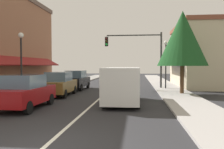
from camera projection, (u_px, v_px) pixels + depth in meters
The scene contains 13 objects.
ground_plane at pixel (112, 87), 24.12m from camera, with size 80.00×80.00×0.00m, color #28282B.
sidewalk_left at pixel (61, 86), 24.70m from camera, with size 2.60×56.00×0.12m, color gray.
sidewalk_right at pixel (167, 87), 23.53m from camera, with size 2.60×56.00×0.12m, color #A39E99.
lane_center_stripe at pixel (112, 87), 24.12m from camera, with size 0.14×52.00×0.01m, color silver.
storefront_right_block at pixel (200, 56), 25.00m from camera, with size 6.15×10.20×6.57m.
parked_car_nearest_left at pixel (26, 92), 12.14m from camera, with size 1.81×4.12×1.77m.
parked_car_second_left at pixel (59, 84), 17.31m from camera, with size 1.87×4.14×1.77m.
parked_car_third_left at pixel (76, 80), 21.81m from camera, with size 1.85×4.14×1.77m.
van_in_lane at pixel (123, 84), 13.81m from camera, with size 2.01×5.18×2.12m.
traffic_signal_mast_arm at pixel (141, 50), 22.42m from camera, with size 5.45×0.50×5.39m.
street_lamp_left_near at pixel (21, 54), 15.50m from camera, with size 0.36×0.36×4.42m.
street_lamp_right_mid at pixel (166, 56), 21.70m from camera, with size 0.36×0.36×4.54m.
tree_right_near at pixel (182, 39), 17.79m from camera, with size 3.79×3.79×6.38m.
Camera 1 is at (2.53, -5.92, 2.25)m, focal length 37.61 mm.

